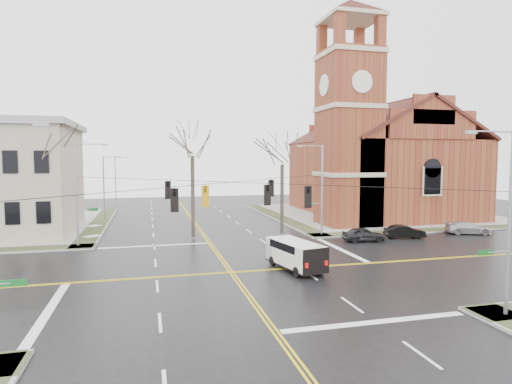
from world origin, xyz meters
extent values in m
plane|color=black|center=(0.00, 0.00, 0.00)|extent=(120.00, 120.00, 0.00)
cube|color=gray|center=(25.00, 25.00, 0.07)|extent=(30.00, 30.00, 0.15)
cube|color=#353E21|center=(11.20, 25.00, 0.15)|extent=(2.00, 30.00, 0.02)
cube|color=#353E21|center=(25.00, 11.20, 0.15)|extent=(30.00, 2.00, 0.02)
cube|color=#353E21|center=(-11.20, 25.00, 0.15)|extent=(2.00, 30.00, 0.02)
cube|color=gold|center=(-0.12, 0.00, 0.01)|extent=(0.12, 100.00, 0.01)
cube|color=gold|center=(0.12, 0.00, 0.01)|extent=(0.12, 100.00, 0.01)
cube|color=gold|center=(0.00, -0.12, 0.01)|extent=(100.00, 0.12, 0.01)
cube|color=gold|center=(0.00, 0.12, 0.01)|extent=(100.00, 0.12, 0.01)
cube|color=silver|center=(5.00, -10.50, 0.01)|extent=(9.50, 0.50, 0.01)
cube|color=silver|center=(-5.00, 10.50, 0.01)|extent=(9.50, 0.50, 0.01)
cube|color=silver|center=(-10.50, -5.00, 0.01)|extent=(0.50, 9.50, 0.01)
cube|color=silver|center=(10.50, 5.00, 0.01)|extent=(0.50, 9.50, 0.01)
cube|color=maroon|center=(17.00, 17.00, 10.00)|extent=(6.00, 6.00, 20.00)
cube|color=#BBAD8F|center=(17.00, 17.00, 19.50)|extent=(6.30, 6.30, 0.50)
cylinder|color=silver|center=(17.00, 13.95, 16.00)|extent=(2.40, 0.15, 2.40)
cylinder|color=silver|center=(13.95, 17.00, 16.00)|extent=(0.15, 2.40, 2.40)
cone|color=#3A1512|center=(17.00, 17.00, 24.60)|extent=(12.16, 12.16, 2.00)
cube|color=maroon|center=(26.00, 26.00, 5.00)|extent=(18.00, 24.00, 10.00)
cube|color=maroon|center=(16.80, 20.00, 2.20)|extent=(2.00, 5.00, 4.40)
cylinder|color=gray|center=(11.50, 11.50, 4.65)|extent=(0.20, 0.20, 9.00)
cylinder|color=gray|center=(10.90, 11.50, 3.30)|extent=(1.20, 0.06, 0.06)
cube|color=#0E541C|center=(10.20, 11.50, 3.30)|extent=(0.90, 0.04, 0.25)
cylinder|color=gray|center=(10.30, 11.50, 9.05)|extent=(2.40, 0.08, 0.08)
cube|color=gray|center=(9.10, 11.50, 9.00)|extent=(0.50, 0.22, 0.15)
cylinder|color=gray|center=(-11.50, 11.50, 4.65)|extent=(0.20, 0.20, 9.00)
cylinder|color=gray|center=(-10.90, 11.50, 3.30)|extent=(1.20, 0.06, 0.06)
cube|color=#0E541C|center=(-10.20, 11.50, 3.30)|extent=(0.90, 0.04, 0.25)
cylinder|color=gray|center=(-10.30, 11.50, 9.05)|extent=(2.40, 0.08, 0.08)
cube|color=gray|center=(-9.10, 11.50, 9.00)|extent=(0.50, 0.22, 0.15)
cylinder|color=gray|center=(11.50, -11.50, 4.65)|extent=(0.20, 0.20, 9.00)
cylinder|color=gray|center=(10.90, -11.50, 3.30)|extent=(1.20, 0.06, 0.06)
cube|color=#0E541C|center=(10.20, -11.50, 3.30)|extent=(0.90, 0.04, 0.25)
cylinder|color=gray|center=(10.30, -11.50, 9.05)|extent=(2.40, 0.08, 0.08)
cube|color=gray|center=(9.10, -11.50, 9.00)|extent=(0.50, 0.22, 0.15)
cube|color=#0E541C|center=(-10.20, -11.50, 3.30)|extent=(0.90, 0.04, 0.25)
cylinder|color=gray|center=(-10.30, -11.50, 9.05)|extent=(2.40, 0.08, 0.08)
cube|color=gray|center=(-9.10, -11.50, 9.00)|extent=(0.50, 0.22, 0.15)
cylinder|color=black|center=(0.00, 0.00, 6.20)|extent=(23.02, 23.02, 0.03)
cylinder|color=black|center=(0.00, 0.00, 6.20)|extent=(23.02, 23.02, 0.03)
imported|color=black|center=(-4.00, -4.00, 5.45)|extent=(0.21, 0.26, 1.30)
imported|color=black|center=(4.00, 4.00, 5.45)|extent=(0.21, 0.26, 1.30)
imported|color=#C6900B|center=(-2.00, -2.00, 5.45)|extent=(0.21, 0.26, 1.30)
imported|color=black|center=(-4.00, 4.00, 5.45)|extent=(0.21, 0.26, 1.30)
imported|color=black|center=(4.00, -4.00, 5.45)|extent=(0.21, 0.26, 1.30)
imported|color=black|center=(2.00, -2.00, 5.45)|extent=(0.21, 0.26, 1.30)
cylinder|color=gray|center=(-10.80, 28.00, 4.10)|extent=(0.16, 0.16, 8.00)
cylinder|color=gray|center=(-9.80, 28.00, 8.00)|extent=(2.00, 0.07, 0.07)
cube|color=gray|center=(-8.80, 28.00, 7.95)|extent=(0.45, 0.20, 0.13)
cylinder|color=gray|center=(-10.80, 48.00, 4.10)|extent=(0.16, 0.16, 8.00)
cylinder|color=gray|center=(-9.80, 48.00, 8.00)|extent=(2.00, 0.07, 0.07)
cube|color=gray|center=(-8.80, 48.00, 7.95)|extent=(0.45, 0.20, 0.13)
cube|color=white|center=(4.50, -0.41, 1.16)|extent=(3.00, 5.44, 1.65)
cube|color=white|center=(4.06, 1.68, 0.92)|extent=(2.12, 1.26, 1.16)
cube|color=black|center=(3.99, 2.01, 1.45)|extent=(1.78, 0.48, 0.78)
cube|color=black|center=(4.46, -0.22, 1.70)|extent=(2.68, 3.83, 0.53)
cube|color=#B70C0A|center=(4.30, -3.13, 0.97)|extent=(0.24, 0.11, 0.33)
cube|color=#B70C0A|center=(5.78, -2.82, 0.97)|extent=(0.24, 0.11, 0.33)
cube|color=black|center=(4.50, -0.41, 0.32)|extent=(3.06, 5.50, 0.10)
cylinder|color=black|center=(3.27, 1.07, 0.35)|extent=(0.39, 0.74, 0.70)
cylinder|color=black|center=(5.02, 1.43, 0.35)|extent=(0.39, 0.74, 0.70)
cylinder|color=black|center=(3.97, -2.25, 0.35)|extent=(0.39, 0.74, 0.70)
cylinder|color=black|center=(5.72, -1.89, 0.35)|extent=(0.39, 0.74, 0.70)
imported|color=black|center=(14.14, 7.71, 0.67)|extent=(4.12, 2.11, 1.34)
imported|color=black|center=(18.90, 8.27, 0.64)|extent=(4.06, 2.06, 1.28)
imported|color=#A9A9AB|center=(26.56, 8.67, 0.64)|extent=(4.76, 3.18, 1.28)
cylinder|color=#372B23|center=(-14.06, 13.69, 3.95)|extent=(0.36, 0.36, 7.61)
cylinder|color=#372B23|center=(-1.24, 13.12, 4.10)|extent=(0.36, 0.36, 7.90)
cylinder|color=#372B23|center=(7.81, 13.11, 3.67)|extent=(0.36, 0.36, 7.03)
camera|label=1|loc=(-5.42, -28.32, 7.79)|focal=30.00mm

